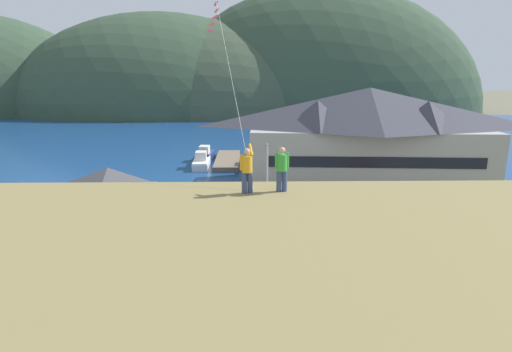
{
  "coord_description": "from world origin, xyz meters",
  "views": [
    {
      "loc": [
        0.85,
        -22.63,
        11.83
      ],
      "look_at": [
        1.5,
        9.0,
        4.08
      ],
      "focal_mm": 29.03,
      "sensor_mm": 36.0,
      "label": 1
    }
  ],
  "objects_px": {
    "moored_boat_outer_mooring": "(255,163)",
    "parked_car_back_row_left": "(381,258)",
    "parking_light_pole": "(267,175)",
    "parked_car_lone_by_shed": "(193,251)",
    "person_companion": "(282,168)",
    "moored_boat_inner_slip": "(201,162)",
    "moored_boat_wharfside": "(205,155)",
    "parked_car_mid_row_center": "(262,218)",
    "harbor_lodge": "(368,134)",
    "parked_car_front_row_red": "(162,229)",
    "parked_car_corner_spot": "(417,224)",
    "wharf_dock": "(228,160)",
    "storage_shed_near_lot": "(110,197)",
    "person_kite_flyer": "(247,169)"
  },
  "relations": [
    {
      "from": "harbor_lodge",
      "to": "moored_boat_inner_slip",
      "type": "distance_m",
      "value": 21.72
    },
    {
      "from": "parked_car_back_row_left",
      "to": "parking_light_pole",
      "type": "relative_size",
      "value": 0.67
    },
    {
      "from": "parked_car_lone_by_shed",
      "to": "parked_car_mid_row_center",
      "type": "bearing_deg",
      "value": 53.33
    },
    {
      "from": "moored_boat_wharfside",
      "to": "person_companion",
      "type": "xyz_separation_m",
      "value": [
        7.38,
        -42.29,
        7.63
      ]
    },
    {
      "from": "harbor_lodge",
      "to": "parked_car_lone_by_shed",
      "type": "xyz_separation_m",
      "value": [
        -16.42,
        -19.99,
        -4.53
      ]
    },
    {
      "from": "moored_boat_inner_slip",
      "to": "parked_car_back_row_left",
      "type": "xyz_separation_m",
      "value": [
        14.14,
        -30.4,
        0.34
      ]
    },
    {
      "from": "moored_boat_wharfside",
      "to": "parking_light_pole",
      "type": "height_order",
      "value": "parking_light_pole"
    },
    {
      "from": "wharf_dock",
      "to": "harbor_lodge",
      "type": "bearing_deg",
      "value": -36.95
    },
    {
      "from": "parked_car_corner_spot",
      "to": "parked_car_lone_by_shed",
      "type": "relative_size",
      "value": 1.02
    },
    {
      "from": "wharf_dock",
      "to": "moored_boat_wharfside",
      "type": "height_order",
      "value": "moored_boat_wharfside"
    },
    {
      "from": "parked_car_mid_row_center",
      "to": "person_companion",
      "type": "bearing_deg",
      "value": -89.1
    },
    {
      "from": "moored_boat_wharfside",
      "to": "parked_car_mid_row_center",
      "type": "relative_size",
      "value": 1.41
    },
    {
      "from": "storage_shed_near_lot",
      "to": "moored_boat_outer_mooring",
      "type": "xyz_separation_m",
      "value": [
        11.73,
        21.34,
        -1.81
      ]
    },
    {
      "from": "parked_car_mid_row_center",
      "to": "moored_boat_inner_slip",
      "type": "bearing_deg",
      "value": 107.25
    },
    {
      "from": "moored_boat_wharfside",
      "to": "person_kite_flyer",
      "type": "distance_m",
      "value": 43.61
    },
    {
      "from": "moored_boat_outer_mooring",
      "to": "parked_car_lone_by_shed",
      "type": "relative_size",
      "value": 1.95
    },
    {
      "from": "parked_car_mid_row_center",
      "to": "parking_light_pole",
      "type": "distance_m",
      "value": 4.03
    },
    {
      "from": "storage_shed_near_lot",
      "to": "parked_car_back_row_left",
      "type": "xyz_separation_m",
      "value": [
        18.9,
        -8.45,
        -1.47
      ]
    },
    {
      "from": "parked_car_front_row_red",
      "to": "harbor_lodge",
      "type": "bearing_deg",
      "value": 40.12
    },
    {
      "from": "moored_boat_outer_mooring",
      "to": "parked_car_back_row_left",
      "type": "bearing_deg",
      "value": -76.48
    },
    {
      "from": "parked_car_corner_spot",
      "to": "parked_car_mid_row_center",
      "type": "xyz_separation_m",
      "value": [
        -11.48,
        1.42,
        0.0
      ]
    },
    {
      "from": "moored_boat_wharfside",
      "to": "parked_car_lone_by_shed",
      "type": "distance_m",
      "value": 33.74
    },
    {
      "from": "parked_car_back_row_left",
      "to": "harbor_lodge",
      "type": "bearing_deg",
      "value": 76.93
    },
    {
      "from": "parked_car_corner_spot",
      "to": "parked_car_mid_row_center",
      "type": "height_order",
      "value": "same"
    },
    {
      "from": "moored_boat_inner_slip",
      "to": "parked_car_mid_row_center",
      "type": "bearing_deg",
      "value": -72.75
    },
    {
      "from": "parked_car_front_row_red",
      "to": "parking_light_pole",
      "type": "relative_size",
      "value": 0.68
    },
    {
      "from": "moored_boat_wharfside",
      "to": "parked_car_corner_spot",
      "type": "height_order",
      "value": "moored_boat_wharfside"
    },
    {
      "from": "parked_car_front_row_red",
      "to": "parking_light_pole",
      "type": "bearing_deg",
      "value": 33.78
    },
    {
      "from": "storage_shed_near_lot",
      "to": "parked_car_lone_by_shed",
      "type": "distance_m",
      "value": 10.46
    },
    {
      "from": "harbor_lodge",
      "to": "moored_boat_inner_slip",
      "type": "xyz_separation_m",
      "value": [
        -19.06,
        9.2,
        -4.88
      ]
    },
    {
      "from": "moored_boat_inner_slip",
      "to": "parked_car_lone_by_shed",
      "type": "xyz_separation_m",
      "value": [
        2.64,
        -29.19,
        0.34
      ]
    },
    {
      "from": "parked_car_corner_spot",
      "to": "person_companion",
      "type": "height_order",
      "value": "person_companion"
    },
    {
      "from": "moored_boat_outer_mooring",
      "to": "parking_light_pole",
      "type": "xyz_separation_m",
      "value": [
        0.71,
        -19.54,
        3.03
      ]
    },
    {
      "from": "parked_car_lone_by_shed",
      "to": "parked_car_back_row_left",
      "type": "xyz_separation_m",
      "value": [
        11.5,
        -1.21,
        0.0
      ]
    },
    {
      "from": "moored_boat_inner_slip",
      "to": "wharf_dock",
      "type": "bearing_deg",
      "value": 38.66
    },
    {
      "from": "parked_car_back_row_left",
      "to": "moored_boat_outer_mooring",
      "type": "bearing_deg",
      "value": 103.52
    },
    {
      "from": "moored_boat_inner_slip",
      "to": "parked_car_front_row_red",
      "type": "height_order",
      "value": "moored_boat_inner_slip"
    },
    {
      "from": "moored_boat_outer_mooring",
      "to": "parking_light_pole",
      "type": "height_order",
      "value": "parking_light_pole"
    },
    {
      "from": "harbor_lodge",
      "to": "parked_car_corner_spot",
      "type": "xyz_separation_m",
      "value": [
        -0.41,
        -15.32,
        -4.53
      ]
    },
    {
      "from": "wharf_dock",
      "to": "parked_car_lone_by_shed",
      "type": "distance_m",
      "value": 31.85
    },
    {
      "from": "parked_car_back_row_left",
      "to": "parking_light_pole",
      "type": "distance_m",
      "value": 12.41
    },
    {
      "from": "parked_car_lone_by_shed",
      "to": "person_companion",
      "type": "distance_m",
      "value": 12.28
    },
    {
      "from": "moored_boat_outer_mooring",
      "to": "person_companion",
      "type": "xyz_separation_m",
      "value": [
        0.43,
        -37.25,
        7.63
      ]
    },
    {
      "from": "moored_boat_outer_mooring",
      "to": "parking_light_pole",
      "type": "bearing_deg",
      "value": -87.93
    },
    {
      "from": "parked_car_corner_spot",
      "to": "parked_car_front_row_red",
      "type": "xyz_separation_m",
      "value": [
        -18.76,
        -0.83,
        0.0
      ]
    },
    {
      "from": "parked_car_corner_spot",
      "to": "person_companion",
      "type": "distance_m",
      "value": 18.9
    },
    {
      "from": "parked_car_lone_by_shed",
      "to": "moored_boat_wharfside",
      "type": "bearing_deg",
      "value": 94.44
    },
    {
      "from": "wharf_dock",
      "to": "person_companion",
      "type": "distance_m",
      "value": 41.48
    },
    {
      "from": "parking_light_pole",
      "to": "moored_boat_wharfside",
      "type": "bearing_deg",
      "value": 107.3
    },
    {
      "from": "storage_shed_near_lot",
      "to": "moored_boat_inner_slip",
      "type": "distance_m",
      "value": 22.53
    }
  ]
}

